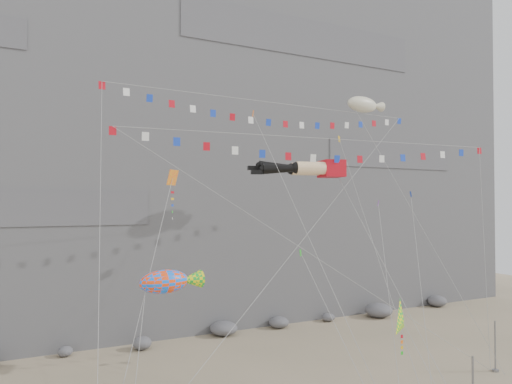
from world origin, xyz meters
TOP-DOWN VIEW (x-y plane):
  - cliff at (0.00, 32.00)m, footprint 80.00×28.00m
  - talus_boulders at (0.00, 17.00)m, footprint 60.00×3.00m
  - anchor_pole_right at (13.59, -1.54)m, footprint 0.12×0.12m
  - legs_kite at (1.59, 5.34)m, footprint 7.39×15.44m
  - flag_banner_upper at (1.30, 9.26)m, footprint 30.92×14.67m
  - flag_banner_lower at (2.23, 3.80)m, footprint 30.04×6.54m
  - harlequin_kite at (-9.91, 2.22)m, footprint 6.24×6.76m
  - fish_windsock at (-11.28, -0.64)m, footprint 4.75×3.94m
  - delta_kite at (2.65, -3.40)m, footprint 2.45×6.26m
  - blimp_windsock at (10.62, 9.69)m, footprint 5.23×13.18m
  - small_kite_a at (-2.43, 5.87)m, footprint 2.42×13.62m
  - small_kite_b at (7.24, 3.77)m, footprint 7.38×10.22m
  - small_kite_c at (-1.04, 1.93)m, footprint 1.03×9.91m
  - small_kite_d at (7.37, 8.74)m, footprint 6.00×15.98m
  - small_kite_e at (9.87, 2.99)m, footprint 7.02×8.78m

SIDE VIEW (x-z plane):
  - talus_boulders at x=0.00m, z-range 0.00..1.20m
  - anchor_pole_right at x=13.59m, z-range 0.00..3.70m
  - delta_kite at x=2.65m, z-range 1.47..9.18m
  - fish_windsock at x=-11.28m, z-range 3.61..12.90m
  - small_kite_c at x=-1.04m, z-range 2.39..15.37m
  - small_kite_b at x=7.24m, z-range 3.56..20.61m
  - small_kite_e at x=9.87m, z-range 4.43..21.12m
  - harlequin_kite at x=-9.91m, z-range 5.93..21.75m
  - legs_kite at x=1.59m, z-range 5.14..24.83m
  - flag_banner_lower at x=2.23m, z-range 6.59..27.61m
  - small_kite_d at x=7.37m, z-range 5.56..29.73m
  - small_kite_a at x=-2.43m, z-range 6.91..29.92m
  - flag_banner_upper at x=1.30m, z-range 5.68..35.52m
  - blimp_windsock at x=10.62m, z-range 9.04..33.78m
  - cliff at x=0.00m, z-range 0.00..50.00m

